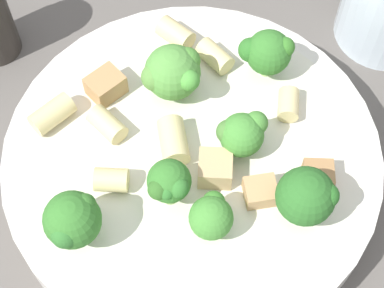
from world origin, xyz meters
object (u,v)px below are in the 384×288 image
object	(u,v)px
rigatoni_4	(111,180)
rigatoni_5	(288,104)
broccoli_floret_4	(173,72)
chicken_chunk_3	(318,175)
broccoli_floret_3	(267,52)
chicken_chunk_2	(261,192)
rigatoni_3	(215,56)
broccoli_floret_5	(308,195)
pasta_bowl	(192,163)
chicken_chunk_1	(213,171)
rigatoni_2	(175,34)
broccoli_floret_0	(74,223)
rigatoni_0	(173,141)
rigatoni_1	(52,114)
chicken_chunk_0	(106,85)
rigatoni_6	(107,124)
broccoli_floret_6	(169,183)
broccoli_floret_2	(242,133)
broccoli_floret_1	(211,216)

from	to	relation	value
rigatoni_4	rigatoni_5	bearing A→B (deg)	75.66
broccoli_floret_4	chicken_chunk_3	xyz separation A→B (m)	(0.11, 0.03, -0.02)
broccoli_floret_3	rigatoni_5	size ratio (longest dim) A/B	1.82
chicken_chunk_2	rigatoni_3	bearing A→B (deg)	153.77
broccoli_floret_5	pasta_bowl	bearing A→B (deg)	-163.48
broccoli_floret_5	rigatoni_4	world-z (taller)	broccoli_floret_5
chicken_chunk_1	rigatoni_2	bearing A→B (deg)	152.11
pasta_bowl	broccoli_floret_0	distance (m)	0.10
rigatoni_0	rigatoni_1	bearing A→B (deg)	-145.33
rigatoni_4	chicken_chunk_0	distance (m)	0.07
rigatoni_4	rigatoni_6	distance (m)	0.04
broccoli_floret_5	rigatoni_1	world-z (taller)	broccoli_floret_5
broccoli_floret_5	broccoli_floret_6	size ratio (longest dim) A/B	1.21
rigatoni_3	broccoli_floret_6	bearing A→B (deg)	-56.18
pasta_bowl	rigatoni_1	xyz separation A→B (m)	(-0.08, -0.06, 0.02)
rigatoni_1	rigatoni_4	distance (m)	0.06
broccoli_floret_0	chicken_chunk_2	world-z (taller)	broccoli_floret_0
broccoli_floret_2	rigatoni_1	world-z (taller)	broccoli_floret_2
rigatoni_4	rigatoni_0	bearing A→B (deg)	84.78
rigatoni_6	rigatoni_4	bearing A→B (deg)	-33.19
chicken_chunk_2	rigatoni_5	bearing A→B (deg)	120.47
rigatoni_4	rigatoni_3	bearing A→B (deg)	104.89
rigatoni_3	rigatoni_4	world-z (taller)	same
broccoli_floret_4	rigatoni_6	world-z (taller)	broccoli_floret_4
broccoli_floret_5	chicken_chunk_1	bearing A→B (deg)	-155.47
pasta_bowl	broccoli_floret_5	size ratio (longest dim) A/B	5.65
pasta_bowl	rigatoni_4	xyz separation A→B (m)	(-0.01, -0.05, 0.02)
broccoli_floret_1	rigatoni_6	xyz separation A→B (m)	(-0.10, -0.01, -0.01)
pasta_bowl	chicken_chunk_2	world-z (taller)	chicken_chunk_2
broccoli_floret_2	rigatoni_0	xyz separation A→B (m)	(-0.03, -0.03, -0.01)
broccoli_floret_2	chicken_chunk_0	bearing A→B (deg)	-156.48
broccoli_floret_4	rigatoni_1	size ratio (longest dim) A/B	1.42
rigatoni_4	broccoli_floret_2	bearing A→B (deg)	67.91
rigatoni_3	chicken_chunk_1	size ratio (longest dim) A/B	1.18
chicken_chunk_0	rigatoni_5	bearing A→B (deg)	42.75
pasta_bowl	chicken_chunk_1	world-z (taller)	chicken_chunk_1
broccoli_floret_6	chicken_chunk_3	xyz separation A→B (m)	(0.05, 0.08, -0.02)
rigatoni_0	pasta_bowl	bearing A→B (deg)	36.22
broccoli_floret_1	broccoli_floret_2	bearing A→B (deg)	119.96
broccoli_floret_0	broccoli_floret_1	distance (m)	0.08
broccoli_floret_6	chicken_chunk_0	xyz separation A→B (m)	(-0.09, 0.02, -0.01)
broccoli_floret_1	broccoli_floret_3	size ratio (longest dim) A/B	0.82
chicken_chunk_0	chicken_chunk_3	bearing A→B (deg)	23.19
rigatoni_5	rigatoni_6	world-z (taller)	same
broccoli_floret_3	broccoli_floret_4	distance (m)	0.07
rigatoni_2	rigatoni_6	distance (m)	0.09
chicken_chunk_0	chicken_chunk_1	world-z (taller)	same
pasta_bowl	broccoli_floret_5	distance (m)	0.09
broccoli_floret_3	chicken_chunk_0	xyz separation A→B (m)	(-0.06, -0.09, -0.02)
broccoli_floret_2	pasta_bowl	bearing A→B (deg)	-125.26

